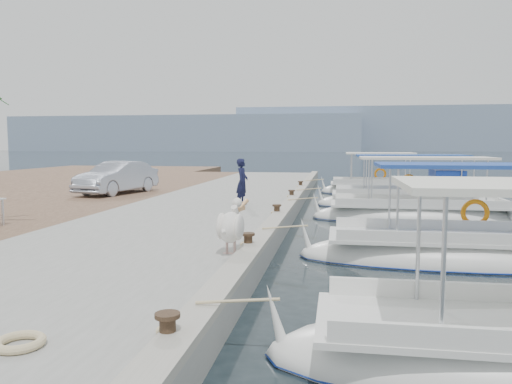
# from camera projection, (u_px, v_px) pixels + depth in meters

# --- Properties ---
(ground) EXTENTS (400.00, 400.00, 0.00)m
(ground) POSITION_uv_depth(u_px,v_px,m) (283.00, 241.00, 13.79)
(ground) COLOR black
(ground) RESTS_ON ground
(concrete_quay) EXTENTS (6.00, 40.00, 0.50)m
(concrete_quay) POSITION_uv_depth(u_px,v_px,m) (219.00, 207.00, 19.16)
(concrete_quay) COLOR gray
(concrete_quay) RESTS_ON ground
(quay_curb) EXTENTS (0.44, 40.00, 0.12)m
(quay_curb) POSITION_uv_depth(u_px,v_px,m) (291.00, 201.00, 18.69)
(quay_curb) COLOR gray
(quay_curb) RESTS_ON concrete_quay
(cobblestone_strip) EXTENTS (4.00, 40.00, 0.50)m
(cobblestone_strip) POSITION_uv_depth(u_px,v_px,m) (98.00, 205.00, 19.96)
(cobblestone_strip) COLOR brown
(cobblestone_strip) RESTS_ON ground
(distant_hills) EXTENTS (330.00, 60.00, 18.00)m
(distant_hills) POSITION_uv_depth(u_px,v_px,m) (406.00, 133.00, 206.34)
(distant_hills) COLOR #7588A2
(distant_hills) RESTS_ON ground
(fishing_caique_b) EXTENTS (7.80, 2.24, 2.83)m
(fishing_caique_b) POSITION_uv_depth(u_px,v_px,m) (472.00, 257.00, 11.22)
(fishing_caique_b) COLOR silver
(fishing_caique_b) RESTS_ON ground
(fishing_caique_c) EXTENTS (7.38, 2.17, 2.83)m
(fishing_caique_c) POSITION_uv_depth(u_px,v_px,m) (418.00, 217.00, 17.48)
(fishing_caique_c) COLOR silver
(fishing_caique_c) RESTS_ON ground
(fishing_caique_d) EXTENTS (7.52, 2.50, 2.83)m
(fishing_caique_d) POSITION_uv_depth(u_px,v_px,m) (407.00, 202.00, 21.34)
(fishing_caique_d) COLOR silver
(fishing_caique_d) RESTS_ON ground
(fishing_caique_e) EXTENTS (5.97, 2.40, 2.83)m
(fishing_caique_e) POSITION_uv_depth(u_px,v_px,m) (376.00, 191.00, 27.15)
(fishing_caique_e) COLOR silver
(fishing_caique_e) RESTS_ON ground
(mooring_bollards) EXTENTS (0.28, 20.28, 0.33)m
(mooring_bollards) POSITION_uv_depth(u_px,v_px,m) (277.00, 209.00, 15.26)
(mooring_bollards) COLOR black
(mooring_bollards) RESTS_ON concrete_quay
(pelican) EXTENTS (0.58, 1.39, 1.07)m
(pelican) POSITION_uv_depth(u_px,v_px,m) (231.00, 226.00, 9.83)
(pelican) COLOR tan
(pelican) RESTS_ON concrete_quay
(fisherman) EXTENTS (0.44, 0.63, 1.66)m
(fisherman) POSITION_uv_depth(u_px,v_px,m) (242.00, 182.00, 17.68)
(fisherman) COLOR black
(fisherman) RESTS_ON concrete_quay
(parked_car) EXTENTS (2.41, 4.52, 1.42)m
(parked_car) POSITION_uv_depth(u_px,v_px,m) (117.00, 178.00, 21.96)
(parked_car) COLOR #A5ABBC
(parked_car) RESTS_ON cobblestone_strip
(rope_coil) EXTENTS (0.54, 0.54, 0.10)m
(rope_coil) POSITION_uv_depth(u_px,v_px,m) (20.00, 342.00, 5.31)
(rope_coil) COLOR #C6B284
(rope_coil) RESTS_ON concrete_quay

